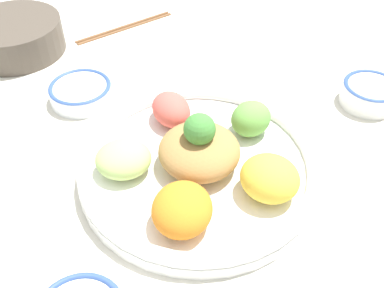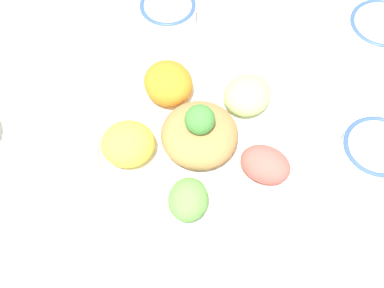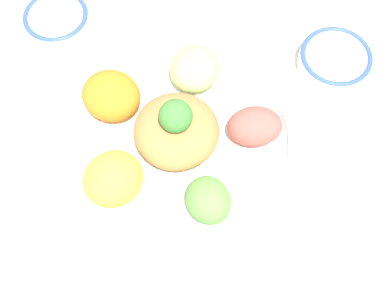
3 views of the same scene
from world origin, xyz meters
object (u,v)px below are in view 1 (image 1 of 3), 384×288
side_serving_bowl (14,35)px  chopsticks_pair_far (125,27)px  sauce_bowl_red (370,93)px  salad_platter (200,163)px  sauce_bowl_dark (81,92)px

side_serving_bowl → chopsticks_pair_far: size_ratio=0.84×
sauce_bowl_red → side_serving_bowl: side_serving_bowl is taller
salad_platter → sauce_bowl_red: bearing=-82.4°
side_serving_bowl → sauce_bowl_dark: bearing=-158.6°
sauce_bowl_red → chopsticks_pair_far: 0.51m
salad_platter → side_serving_bowl: 0.49m
sauce_bowl_red → side_serving_bowl: size_ratio=0.50×
sauce_bowl_dark → chopsticks_pair_far: bearing=-33.2°
chopsticks_pair_far → sauce_bowl_dark: bearing=-135.9°
sauce_bowl_dark → salad_platter: bearing=-154.4°
side_serving_bowl → chopsticks_pair_far: 0.22m
salad_platter → side_serving_bowl: (0.45, 0.20, 0.01)m
chopsticks_pair_far → salad_platter: bearing=-105.8°
salad_platter → sauce_bowl_red: (0.04, -0.33, -0.00)m
sauce_bowl_dark → side_serving_bowl: (0.21, 0.08, 0.02)m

